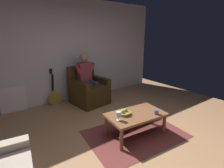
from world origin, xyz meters
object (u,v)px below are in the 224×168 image
armchair (89,91)px  wine_glass_near (118,115)px  guitar (55,97)px  fruit_bowl (124,113)px  coffee_table (136,116)px  person_seated (87,77)px  candle_jar (156,112)px

armchair → wine_glass_near: (0.42, 1.86, 0.17)m
guitar → fruit_bowl: guitar is taller
armchair → wine_glass_near: armchair is taller
armchair → fruit_bowl: armchair is taller
coffee_table → wine_glass_near: 0.43m
coffee_table → wine_glass_near: (0.40, 0.02, 0.16)m
coffee_table → wine_glass_near: bearing=2.3°
guitar → fruit_bowl: bearing=104.7°
wine_glass_near → person_seated: bearing=-102.4°
guitar → person_seated: bearing=154.4°
guitar → candle_jar: guitar is taller
coffee_table → candle_jar: 0.37m
wine_glass_near → candle_jar: (-0.68, 0.20, -0.06)m
candle_jar → armchair: bearing=-82.7°
armchair → candle_jar: (-0.26, 2.06, 0.11)m
coffee_table → guitar: size_ratio=1.15×
person_seated → wine_glass_near: (0.42, 1.89, -0.20)m
armchair → guitar: (0.78, -0.40, -0.13)m
guitar → candle_jar: size_ratio=11.38×
guitar → wine_glass_near: guitar is taller
coffee_table → guitar: (0.76, -2.25, -0.14)m
fruit_bowl → candle_jar: size_ratio=2.80×
coffee_table → fruit_bowl: (0.19, -0.10, 0.09)m
guitar → fruit_bowl: size_ratio=4.07×
armchair → guitar: 0.88m
person_seated → candle_jar: person_seated is taller
armchair → fruit_bowl: size_ratio=4.27×
guitar → wine_glass_near: bearing=99.0°
fruit_bowl → person_seated: bearing=-96.6°
candle_jar → person_seated: bearing=-82.7°
fruit_bowl → wine_glass_near: bearing=28.1°
guitar → fruit_bowl: (-0.56, 2.15, 0.23)m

